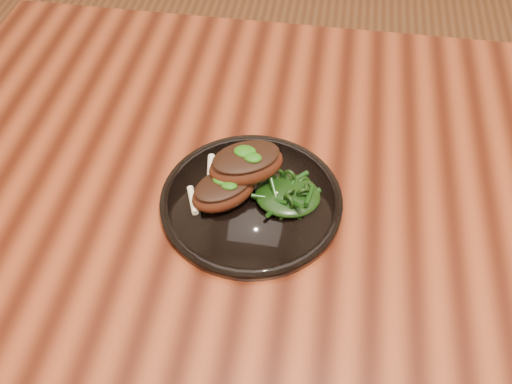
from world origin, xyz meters
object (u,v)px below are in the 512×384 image
plate (251,201)px  greens_heap (288,192)px  desk (401,219)px  lamb_chop_front (223,190)px

plate → greens_heap: size_ratio=2.80×
plate → greens_heap: bearing=5.2°
desk → greens_heap: size_ratio=17.06×
lamb_chop_front → greens_heap: size_ratio=1.21×
desk → plate: size_ratio=6.09×
plate → lamb_chop_front: 0.05m
desk → greens_heap: greens_heap is taller
desk → greens_heap: (-0.18, -0.07, 0.11)m
desk → greens_heap: bearing=-158.7°
plate → greens_heap: (0.05, 0.00, 0.02)m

